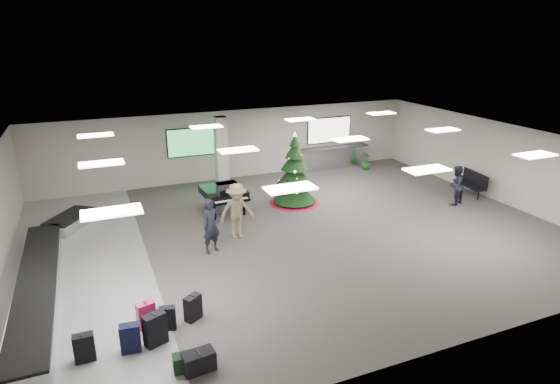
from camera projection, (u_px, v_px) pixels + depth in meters
name	position (u px, v px, depth m)	size (l,w,h in m)	color
ground	(296.00, 232.00, 16.26)	(18.00, 18.00, 0.00)	#3E3C38
room_envelope	(278.00, 164.00, 15.94)	(18.02, 14.02, 3.21)	#A19D93
baggage_carousel	(46.00, 270.00, 13.26)	(2.28, 9.71, 0.43)	silver
service_counter	(331.00, 157.00, 23.70)	(4.05, 0.65, 1.08)	silver
suitcase_0	(155.00, 329.00, 10.37)	(0.56, 0.43, 0.78)	black
suitcase_1	(168.00, 318.00, 10.92)	(0.41, 0.28, 0.60)	black
pink_suitcase	(146.00, 315.00, 10.99)	(0.46, 0.33, 0.66)	#D41B50
suitcase_3	(193.00, 308.00, 11.29)	(0.48, 0.43, 0.66)	black
navy_suitcase	(130.00, 338.00, 10.16)	(0.45, 0.29, 0.68)	black
suitcase_5	(84.00, 348.00, 9.87)	(0.43, 0.24, 0.65)	black
green_duffel	(187.00, 362.00, 9.64)	(0.58, 0.32, 0.40)	black
black_duffel	(199.00, 361.00, 9.62)	(0.69, 0.43, 0.45)	black
christmas_tree	(294.00, 179.00, 18.73)	(2.07, 2.07, 2.95)	maroon
grand_piano	(224.00, 193.00, 17.85)	(1.57, 1.98, 1.10)	black
bench	(472.00, 182.00, 19.80)	(0.77, 1.66, 1.01)	black
traveler_a	(211.00, 226.00, 14.58)	(0.65, 0.42, 1.77)	black
traveler_b	(237.00, 211.00, 15.57)	(1.24, 0.71, 1.91)	#8B7556
traveler_bench	(456.00, 185.00, 18.63)	(0.78, 0.61, 1.61)	black
potted_plant_left	(300.00, 166.00, 22.61)	(0.50, 0.40, 0.91)	#15441D
potted_plant_right	(366.00, 161.00, 23.52)	(0.48, 0.48, 0.86)	#15441D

